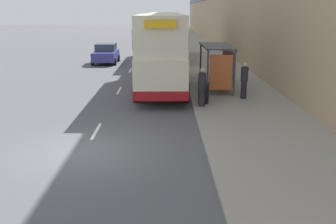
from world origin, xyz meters
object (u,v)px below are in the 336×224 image
at_px(litter_bin, 204,92).
at_px(pedestrian_at_shelter, 244,80).
at_px(double_decker_bus_near, 161,50).
at_px(pedestrian_1, 225,65).
at_px(pedestrian_2, 202,87).
at_px(bus_shelter, 220,59).
at_px(car_1, 162,33).
at_px(double_decker_bus_ahead, 164,35).
at_px(car_2, 158,38).
at_px(car_0, 106,54).

bearing_deg(litter_bin, pedestrian_at_shelter, 23.30).
height_order(double_decker_bus_near, pedestrian_1, double_decker_bus_near).
bearing_deg(pedestrian_1, pedestrian_2, -107.20).
xyz_separation_m(pedestrian_1, pedestrian_2, (-2.23, -7.21, 0.02)).
relative_size(double_decker_bus_near, pedestrian_at_shelter, 5.66).
height_order(pedestrian_1, litter_bin, pedestrian_1).
distance_m(bus_shelter, car_1, 43.28).
bearing_deg(litter_bin, bus_shelter, 68.92).
height_order(double_decker_bus_ahead, car_1, double_decker_bus_ahead).
relative_size(pedestrian_1, pedestrian_2, 0.98).
height_order(pedestrian_at_shelter, pedestrian_2, pedestrian_at_shelter).
distance_m(double_decker_bus_ahead, litter_bin, 17.76).
xyz_separation_m(bus_shelter, double_decker_bus_ahead, (-3.19, 14.41, 0.41)).
bearing_deg(pedestrian_2, car_2, 94.33).
relative_size(double_decker_bus_near, pedestrian_2, 5.77).
distance_m(pedestrian_at_shelter, litter_bin, 2.37).
relative_size(double_decker_bus_ahead, pedestrian_at_shelter, 6.20).
distance_m(car_1, car_2, 12.90).
bearing_deg(double_decker_bus_ahead, car_2, 92.78).
bearing_deg(double_decker_bus_ahead, pedestrian_2, -84.32).
relative_size(double_decker_bus_ahead, pedestrian_1, 6.45).
relative_size(car_1, litter_bin, 3.77).
bearing_deg(car_0, pedestrian_at_shelter, 122.63).
xyz_separation_m(double_decker_bus_near, pedestrian_2, (1.92, -4.76, -1.22)).
xyz_separation_m(car_2, pedestrian_at_shelter, (4.88, -32.48, 0.26)).
height_order(car_0, pedestrian_at_shelter, pedestrian_at_shelter).
bearing_deg(pedestrian_1, pedestrian_at_shelter, -89.33).
distance_m(car_0, litter_bin, 16.82).
height_order(bus_shelter, double_decker_bus_ahead, double_decker_bus_ahead).
bearing_deg(double_decker_bus_near, litter_bin, -63.19).
distance_m(double_decker_bus_ahead, car_0, 5.76).
relative_size(pedestrian_at_shelter, pedestrian_1, 1.04).
xyz_separation_m(car_1, car_2, (-0.50, -12.89, -0.05)).
distance_m(car_2, litter_bin, 33.52).
height_order(double_decker_bus_near, car_0, double_decker_bus_near).
xyz_separation_m(car_1, pedestrian_2, (2.08, -46.96, 0.19)).
bearing_deg(bus_shelter, pedestrian_1, 75.80).
relative_size(bus_shelter, car_0, 1.02).
xyz_separation_m(double_decker_bus_near, car_2, (-0.66, 29.30, -1.46)).
bearing_deg(pedestrian_1, car_2, 100.16).
bearing_deg(pedestrian_1, double_decker_bus_ahead, 110.15).
relative_size(car_0, pedestrian_2, 2.28).
xyz_separation_m(double_decker_bus_ahead, pedestrian_1, (4.05, -11.02, -1.24)).
relative_size(double_decker_bus_near, car_0, 2.53).
relative_size(pedestrian_2, litter_bin, 1.73).
height_order(car_2, litter_bin, car_2).
xyz_separation_m(double_decker_bus_near, pedestrian_1, (4.15, 2.45, -1.24)).
relative_size(bus_shelter, litter_bin, 4.00).
distance_m(car_0, car_1, 31.40).
xyz_separation_m(car_1, pedestrian_at_shelter, (4.38, -45.38, 0.21)).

